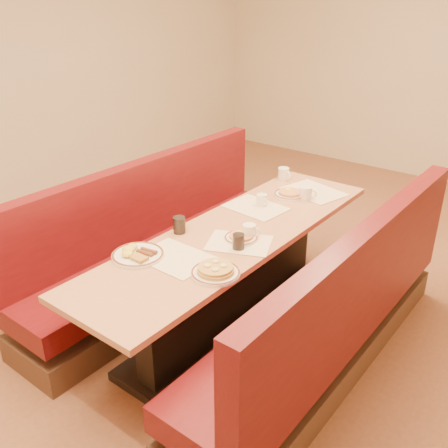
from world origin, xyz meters
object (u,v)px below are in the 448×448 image
Objects in this scene: booth_left at (160,251)px; soda_tumbler_mid at (238,242)px; eggs_plate at (137,254)px; soda_tumbler_near at (179,225)px; pancake_plate at (216,271)px; coffee_mug_c at (306,193)px; coffee_mug_a at (250,231)px; coffee_mug_d at (284,174)px; coffee_mug_b at (262,200)px; booth_right at (331,321)px; diner_table at (235,280)px.

soda_tumbler_mid is at bearing -11.92° from booth_left.
eggs_plate is at bearing -132.63° from soda_tumbler_mid.
pancake_plate is at bearing -27.31° from soda_tumbler_near.
pancake_plate is 1.29m from coffee_mug_c.
coffee_mug_c is at bearing 96.86° from pancake_plate.
soda_tumbler_mid is at bearing 103.93° from pancake_plate.
pancake_plate is 2.40× the size of coffee_mug_a.
soda_tumbler_near is at bearing -28.12° from booth_left.
coffee_mug_d is (-0.40, 1.06, 0.00)m from coffee_mug_a.
soda_tumbler_mid reaches higher than coffee_mug_b.
coffee_mug_b is at bearing 150.95° from booth_right.
pancake_plate is at bearing -27.69° from booth_left.
pancake_plate reaches higher than diner_table.
booth_left is 1.46m from booth_right.
coffee_mug_c is 0.96m from soda_tumbler_mid.
eggs_plate is at bearing -53.28° from booth_left.
coffee_mug_c is at bearing 79.39° from coffee_mug_b.
soda_tumbler_mid is (0.44, 0.05, -0.01)m from soda_tumbler_near.
diner_table is at bearing 152.19° from coffee_mug_a.
eggs_plate is at bearing -75.22° from coffee_mug_b.
booth_right is 22.40× the size of soda_tumbler_near.
booth_left reaches higher than coffee_mug_d.
coffee_mug_d is (-1.01, 1.04, 0.44)m from booth_right.
coffee_mug_a is 1.04× the size of soda_tumbler_near.
booth_left is at bearing 158.86° from coffee_mug_a.
soda_tumbler_near reaches higher than soda_tumbler_mid.
pancake_plate is 2.50× the size of soda_tumbler_near.
soda_tumbler_near is (-0.52, 0.27, 0.03)m from pancake_plate.
booth_left is at bearing 126.72° from eggs_plate.
booth_right is 0.75m from coffee_mug_a.
soda_tumbler_mid is (0.42, 0.45, 0.03)m from eggs_plate.
coffee_mug_d is at bearing 89.83° from soda_tumbler_near.
diner_table is at bearing 68.31° from eggs_plate.
eggs_plate is at bearing -86.37° from soda_tumbler_near.
soda_tumbler_near is at bearing -173.14° from soda_tumbler_mid.
coffee_mug_b is (-0.23, 0.48, -0.00)m from coffee_mug_a.
soda_tumbler_near is (-0.03, 0.40, 0.04)m from eggs_plate.
booth_left reaches higher than pancake_plate.
coffee_mug_a is (0.12, -0.02, 0.42)m from diner_table.
coffee_mug_a is at bearing 103.38° from pancake_plate.
booth_left reaches higher than coffee_mug_b.
coffee_mug_b reaches higher than eggs_plate.
booth_right is 19.23× the size of coffee_mug_d.
coffee_mug_d reaches higher than pancake_plate.
coffee_mug_b is (-0.35, 0.98, 0.02)m from pancake_plate.
coffee_mug_c reaches higher than eggs_plate.
soda_tumbler_near is at bearing -170.90° from coffee_mug_a.
booth_right reaches higher than soda_tumbler_near.
coffee_mug_a reaches higher than eggs_plate.
booth_right reaches higher than soda_tumbler_mid.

